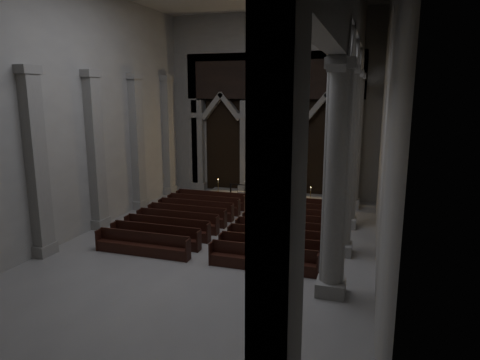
{
  "coord_description": "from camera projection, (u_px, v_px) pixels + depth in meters",
  "views": [
    {
      "loc": [
        6.65,
        -16.72,
        6.98
      ],
      "look_at": [
        0.42,
        3.0,
        2.69
      ],
      "focal_mm": 32.0,
      "sensor_mm": 36.0,
      "label": 1
    }
  ],
  "objects": [
    {
      "name": "room",
      "position": [
        208.0,
        76.0,
        17.45
      ],
      "size": [
        24.0,
        24.1,
        12.0
      ],
      "color": "gray",
      "rests_on": "ground"
    },
    {
      "name": "sanctuary_wall",
      "position": [
        273.0,
        97.0,
        28.42
      ],
      "size": [
        14.0,
        0.77,
        12.0
      ],
      "color": "gray",
      "rests_on": "ground"
    },
    {
      "name": "right_arcade",
      "position": [
        349.0,
        70.0,
        17.02
      ],
      "size": [
        1.0,
        24.0,
        12.0
      ],
      "color": "gray",
      "rests_on": "ground"
    },
    {
      "name": "left_pilasters",
      "position": [
        118.0,
        149.0,
        23.46
      ],
      "size": [
        0.6,
        13.0,
        8.03
      ],
      "color": "gray",
      "rests_on": "ground"
    },
    {
      "name": "sanctuary_step",
      "position": [
        268.0,
        196.0,
        28.87
      ],
      "size": [
        8.5,
        2.6,
        0.15
      ],
      "primitive_type": "cube",
      "color": "gray",
      "rests_on": "ground"
    },
    {
      "name": "altar",
      "position": [
        258.0,
        187.0,
        29.03
      ],
      "size": [
        1.73,
        0.69,
        0.88
      ],
      "color": "beige",
      "rests_on": "sanctuary_step"
    },
    {
      "name": "altar_rail",
      "position": [
        265.0,
        190.0,
        28.0
      ],
      "size": [
        4.84,
        0.09,
        0.95
      ],
      "color": "black",
      "rests_on": "ground"
    },
    {
      "name": "candle_stand_left",
      "position": [
        218.0,
        192.0,
        28.82
      ],
      "size": [
        0.21,
        0.21,
        1.22
      ],
      "color": "#B38F37",
      "rests_on": "ground"
    },
    {
      "name": "candle_stand_right",
      "position": [
        310.0,
        201.0,
        26.38
      ],
      "size": [
        0.21,
        0.21,
        1.23
      ],
      "color": "#B38F37",
      "rests_on": "ground"
    },
    {
      "name": "pews",
      "position": [
        231.0,
        226.0,
        21.6
      ],
      "size": [
        9.83,
        8.62,
        0.99
      ],
      "color": "black",
      "rests_on": "ground"
    },
    {
      "name": "worshipper",
      "position": [
        272.0,
        200.0,
        25.79
      ],
      "size": [
        0.42,
        0.29,
        1.1
      ],
      "primitive_type": "imported",
      "rotation": [
        0.0,
        0.0,
        -0.06
      ],
      "color": "black",
      "rests_on": "ground"
    }
  ]
}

